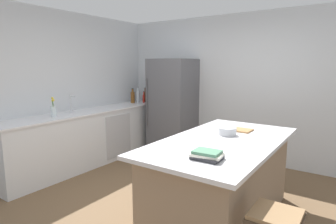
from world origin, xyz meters
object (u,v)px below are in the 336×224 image
hot_sauce_bottle (144,98)px  cookbook_stack (207,155)px  cutting_board (238,130)px  refrigerator (173,107)px  sink_faucet (71,103)px  whiskey_bottle (133,97)px  flower_vase (53,110)px  soda_bottle (138,96)px  syrup_bottle (145,96)px  kitchen_island (222,180)px  mixing_bowl (227,131)px

hot_sauce_bottle → cookbook_stack: (2.74, -2.47, -0.07)m
cutting_board → refrigerator: bearing=145.4°
refrigerator → hot_sauce_bottle: refrigerator is taller
sink_faucet → whiskey_bottle: bearing=90.6°
flower_vase → cookbook_stack: bearing=-7.9°
flower_vase → soda_bottle: soda_bottle is taller
cookbook_stack → hot_sauce_bottle: bearing=138.0°
syrup_bottle → kitchen_island: bearing=-35.8°
hot_sauce_bottle → cookbook_stack: size_ratio=0.85×
soda_bottle → cutting_board: (2.63, -1.19, -0.14)m
soda_bottle → kitchen_island: bearing=-32.6°
hot_sauce_bottle → cutting_board: hot_sauce_bottle is taller
hot_sauce_bottle → mixing_bowl: 3.00m
whiskey_bottle → mixing_bowl: (2.69, -1.40, -0.10)m
syrup_bottle → mixing_bowl: bearing=-32.9°
refrigerator → cookbook_stack: 3.12m
syrup_bottle → soda_bottle: (-0.04, -0.19, 0.01)m
refrigerator → soda_bottle: 0.86m
sink_faucet → hot_sauce_bottle: sink_faucet is taller
whiskey_bottle → cutting_board: (2.70, -1.10, -0.13)m
refrigerator → mixing_bowl: refrigerator is taller
flower_vase → cookbook_stack: size_ratio=1.08×
cookbook_stack → refrigerator: bearing=129.2°
sink_faucet → hot_sauce_bottle: bearing=85.7°
hot_sauce_bottle → mixing_bowl: hot_sauce_bottle is taller
cookbook_stack → mixing_bowl: size_ratio=1.39×
kitchen_island → syrup_bottle: bearing=144.2°
sink_faucet → soda_bottle: size_ratio=0.90×
mixing_bowl → cutting_board: size_ratio=0.61×
soda_bottle → cookbook_stack: bearing=-40.1°
syrup_bottle → cutting_board: (2.59, -1.37, -0.12)m
hot_sauce_bottle → mixing_bowl: size_ratio=1.18×
syrup_bottle → mixing_bowl: 3.08m
flower_vase → cutting_board: 2.72m
syrup_bottle → whiskey_bottle: size_ratio=1.01×
refrigerator → sink_faucet: bearing=-118.5°
sink_faucet → soda_bottle: bearing=88.0°
hot_sauce_bottle → cutting_board: size_ratio=0.72×
soda_bottle → cutting_board: soda_bottle is taller
kitchen_island → refrigerator: 2.57m
hot_sauce_bottle → whiskey_bottle: 0.23m
sink_faucet → whiskey_bottle: size_ratio=0.99×
kitchen_island → flower_vase: bearing=-173.9°
whiskey_bottle → mixing_bowl: size_ratio=1.50×
cookbook_stack → syrup_bottle: bearing=137.3°
flower_vase → mixing_bowl: flower_vase is taller
flower_vase → kitchen_island: bearing=6.1°
flower_vase → syrup_bottle: 2.18m
sink_faucet → hot_sauce_bottle: 1.70m
syrup_bottle → mixing_bowl: (2.58, -1.67, -0.09)m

